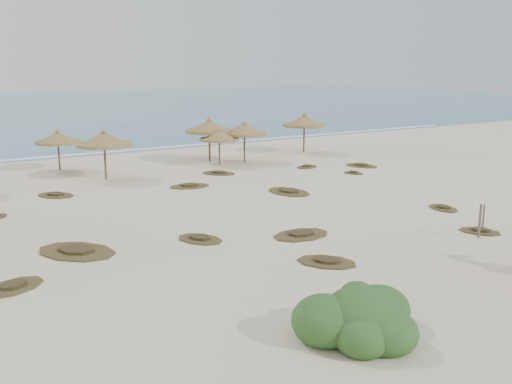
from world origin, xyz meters
TOP-DOWN VIEW (x-y plane):
  - ground at (0.00, 0.00)m, footprint 160.00×160.00m
  - ocean at (0.00, 75.00)m, footprint 200.00×100.00m
  - foam_line at (0.00, 26.00)m, footprint 70.00×0.60m
  - palapa_1 at (-5.80, 20.32)m, footprint 3.12×3.12m
  - palapa_2 at (-4.19, 16.03)m, footprint 3.98×3.98m
  - palapa_3 at (3.72, 18.21)m, footprint 3.63×3.63m
  - palapa_4 at (3.69, 16.73)m, footprint 3.44×3.44m
  - palapa_5 at (5.67, 16.82)m, footprint 3.14×3.14m
  - palapa_6 at (11.61, 18.06)m, footprint 3.91×3.91m
  - fence_post_near at (4.51, -2.85)m, footprint 0.13×0.13m
  - fence_post_far at (5.80, -2.07)m, footprint 0.09×0.09m
  - bush at (-4.95, -6.59)m, footprint 3.32×2.92m
  - scrub_0 at (-11.68, 1.29)m, footprint 2.28×1.96m
  - scrub_1 at (-9.18, 3.62)m, footprint 3.40×3.67m
  - scrub_2 at (-4.78, 2.60)m, footprint 1.95×2.26m
  - scrub_3 at (2.81, 7.50)m, footprint 2.05×2.82m
  - scrub_4 at (6.92, 0.90)m, footprint 1.37×1.79m
  - scrub_5 at (11.33, 11.34)m, footprint 2.05×2.55m
  - scrub_6 at (-7.72, 13.12)m, footprint 2.26×2.40m
  - scrub_7 at (2.14, 13.98)m, footprint 2.38×2.45m
  - scrub_9 at (-1.16, 1.00)m, footprint 2.40×1.57m
  - scrub_10 at (8.02, 12.87)m, footprint 1.86×1.48m
  - scrub_11 at (-2.28, -1.98)m, footprint 2.30×2.42m
  - scrub_12 at (5.19, -2.40)m, footprint 1.67×1.88m
  - scrub_13 at (-0.99, 11.51)m, footprint 2.44×1.84m
  - scrub_14 at (9.17, 9.66)m, footprint 1.22×1.46m

SIDE VIEW (x-z plane):
  - ground at x=0.00m, z-range 0.00..0.00m
  - ocean at x=0.00m, z-range 0.00..0.01m
  - foam_line at x=0.00m, z-range 0.00..0.01m
  - scrub_4 at x=6.92m, z-range -0.03..0.13m
  - scrub_10 at x=8.02m, z-range -0.03..0.13m
  - scrub_13 at x=-0.99m, z-range -0.03..0.13m
  - scrub_0 at x=-11.68m, z-range -0.03..0.13m
  - scrub_5 at x=11.33m, z-range -0.03..0.13m
  - scrub_6 at x=-7.72m, z-range -0.03..0.13m
  - scrub_12 at x=5.19m, z-range -0.03..0.13m
  - scrub_1 at x=-9.18m, z-range -0.03..0.13m
  - scrub_2 at x=-4.78m, z-range -0.03..0.13m
  - scrub_3 at x=2.81m, z-range -0.03..0.13m
  - scrub_7 at x=2.14m, z-range -0.03..0.13m
  - scrub_9 at x=-1.16m, z-range -0.03..0.13m
  - scrub_11 at x=-2.28m, z-range -0.03..0.13m
  - scrub_14 at x=9.17m, z-range -0.03..0.13m
  - bush at x=-4.95m, z-range -0.26..1.23m
  - fence_post_far at x=5.80m, z-range 0.00..0.99m
  - fence_post_near at x=4.51m, z-range 0.00..1.34m
  - palapa_4 at x=3.69m, z-range 0.68..3.16m
  - palapa_1 at x=-5.80m, z-range 0.72..3.33m
  - palapa_5 at x=5.67m, z-range 0.78..3.62m
  - palapa_2 at x=-4.19m, z-range 0.81..3.77m
  - palapa_6 at x=11.61m, z-range 0.83..3.86m
  - palapa_3 at x=3.72m, z-range 0.84..3.91m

